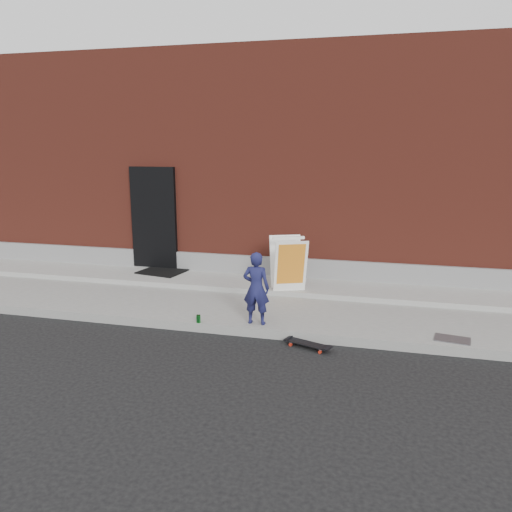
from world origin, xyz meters
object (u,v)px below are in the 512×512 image
(child, at_px, (256,288))
(skateboard, at_px, (308,344))
(pizza_sign, at_px, (288,263))
(soda_can, at_px, (198,319))

(child, relative_size, skateboard, 1.61)
(child, relative_size, pizza_sign, 1.15)
(skateboard, bearing_deg, pizza_sign, 107.89)
(child, relative_size, soda_can, 9.25)
(soda_can, bearing_deg, pizza_sign, 59.64)
(skateboard, relative_size, soda_can, 5.74)
(child, distance_m, soda_can, 1.08)
(soda_can, bearing_deg, child, 12.09)
(child, xyz_separation_m, soda_can, (-0.92, -0.20, -0.53))
(pizza_sign, relative_size, soda_can, 8.03)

